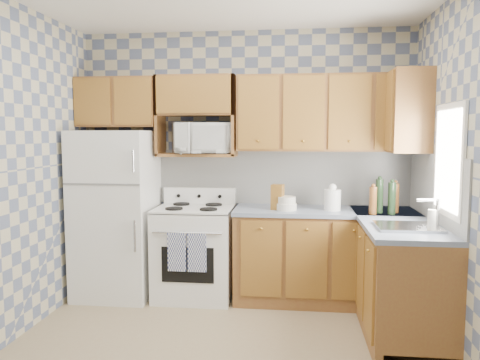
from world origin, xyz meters
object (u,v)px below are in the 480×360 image
(stove_body, at_px, (195,253))
(electric_kettle, at_px, (332,200))
(refrigerator, at_px, (116,214))
(microwave, at_px, (201,138))

(stove_body, bearing_deg, electric_kettle, -1.63)
(refrigerator, xyz_separation_m, stove_body, (0.80, 0.03, -0.39))
(stove_body, xyz_separation_m, electric_kettle, (1.35, -0.04, 0.57))
(refrigerator, height_order, electric_kettle, refrigerator)
(stove_body, height_order, electric_kettle, electric_kettle)
(microwave, distance_m, electric_kettle, 1.44)
(refrigerator, relative_size, microwave, 2.99)
(refrigerator, height_order, microwave, microwave)
(microwave, relative_size, electric_kettle, 2.80)
(stove_body, bearing_deg, microwave, 69.78)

